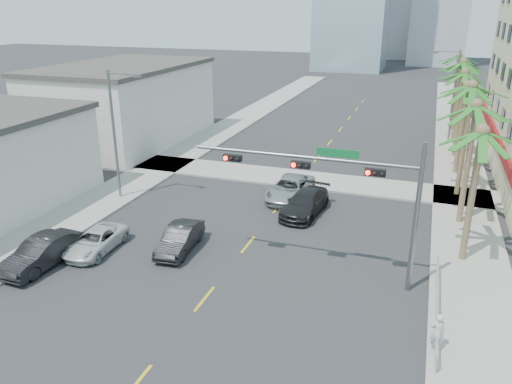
{
  "coord_description": "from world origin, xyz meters",
  "views": [
    {
      "loc": [
        8.93,
        -14.3,
        13.05
      ],
      "look_at": [
        0.65,
        9.55,
        3.5
      ],
      "focal_mm": 35.0,
      "sensor_mm": 36.0,
      "label": 1
    }
  ],
  "objects_px": {
    "car_lane_left": "(180,239)",
    "car_lane_center": "(290,188)",
    "traffic_signal_mast": "(348,185)",
    "car_lane_right": "(305,203)",
    "car_parked_mid": "(42,253)",
    "pedestrian": "(437,332)",
    "car_parked_far": "(96,241)"
  },
  "relations": [
    {
      "from": "car_lane_left",
      "to": "car_lane_center",
      "type": "bearing_deg",
      "value": 64.0
    },
    {
      "from": "traffic_signal_mast",
      "to": "car_lane_right",
      "type": "xyz_separation_m",
      "value": [
        -3.78,
        7.56,
        -4.31
      ]
    },
    {
      "from": "car_parked_mid",
      "to": "pedestrian",
      "type": "distance_m",
      "value": 19.71
    },
    {
      "from": "car_lane_center",
      "to": "car_lane_right",
      "type": "relative_size",
      "value": 1.05
    },
    {
      "from": "traffic_signal_mast",
      "to": "pedestrian",
      "type": "xyz_separation_m",
      "value": [
        4.52,
        -4.43,
        -4.11
      ]
    },
    {
      "from": "car_lane_center",
      "to": "pedestrian",
      "type": "bearing_deg",
      "value": -52.45
    },
    {
      "from": "car_lane_center",
      "to": "car_lane_right",
      "type": "height_order",
      "value": "car_lane_center"
    },
    {
      "from": "car_lane_right",
      "to": "pedestrian",
      "type": "xyz_separation_m",
      "value": [
        8.3,
        -11.99,
        0.21
      ]
    },
    {
      "from": "traffic_signal_mast",
      "to": "car_parked_far",
      "type": "height_order",
      "value": "traffic_signal_mast"
    },
    {
      "from": "car_parked_mid",
      "to": "car_lane_center",
      "type": "distance_m",
      "value": 16.85
    },
    {
      "from": "car_parked_mid",
      "to": "pedestrian",
      "type": "height_order",
      "value": "pedestrian"
    },
    {
      "from": "car_parked_far",
      "to": "car_lane_right",
      "type": "bearing_deg",
      "value": 40.65
    },
    {
      "from": "traffic_signal_mast",
      "to": "car_lane_center",
      "type": "distance_m",
      "value": 12.13
    },
    {
      "from": "traffic_signal_mast",
      "to": "car_parked_far",
      "type": "xyz_separation_m",
      "value": [
        -13.58,
        -1.47,
        -4.45
      ]
    },
    {
      "from": "car_parked_far",
      "to": "car_lane_right",
      "type": "distance_m",
      "value": 13.33
    },
    {
      "from": "car_lane_center",
      "to": "car_lane_right",
      "type": "distance_m",
      "value": 2.91
    },
    {
      "from": "pedestrian",
      "to": "car_lane_center",
      "type": "bearing_deg",
      "value": -72.72
    },
    {
      "from": "car_parked_far",
      "to": "car_lane_right",
      "type": "relative_size",
      "value": 0.85
    },
    {
      "from": "traffic_signal_mast",
      "to": "car_parked_far",
      "type": "distance_m",
      "value": 14.37
    },
    {
      "from": "car_lane_left",
      "to": "car_lane_right",
      "type": "height_order",
      "value": "car_lane_right"
    },
    {
      "from": "car_parked_far",
      "to": "traffic_signal_mast",
      "type": "bearing_deg",
      "value": 4.17
    },
    {
      "from": "car_parked_mid",
      "to": "car_parked_far",
      "type": "height_order",
      "value": "car_parked_mid"
    },
    {
      "from": "car_lane_center",
      "to": "traffic_signal_mast",
      "type": "bearing_deg",
      "value": -58.41
    },
    {
      "from": "traffic_signal_mast",
      "to": "car_lane_right",
      "type": "bearing_deg",
      "value": 116.6
    },
    {
      "from": "car_lane_right",
      "to": "car_parked_mid",
      "type": "bearing_deg",
      "value": -128.37
    },
    {
      "from": "car_parked_far",
      "to": "car_lane_right",
      "type": "xyz_separation_m",
      "value": [
        9.8,
        9.03,
        0.14
      ]
    },
    {
      "from": "car_parked_far",
      "to": "car_lane_center",
      "type": "xyz_separation_m",
      "value": [
        8.11,
        11.4,
        0.14
      ]
    },
    {
      "from": "traffic_signal_mast",
      "to": "pedestrian",
      "type": "relative_size",
      "value": 6.89
    },
    {
      "from": "car_lane_left",
      "to": "car_parked_mid",
      "type": "bearing_deg",
      "value": -151.32
    },
    {
      "from": "car_lane_right",
      "to": "pedestrian",
      "type": "distance_m",
      "value": 14.59
    },
    {
      "from": "car_parked_far",
      "to": "pedestrian",
      "type": "distance_m",
      "value": 18.34
    },
    {
      "from": "traffic_signal_mast",
      "to": "pedestrian",
      "type": "bearing_deg",
      "value": -44.47
    }
  ]
}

